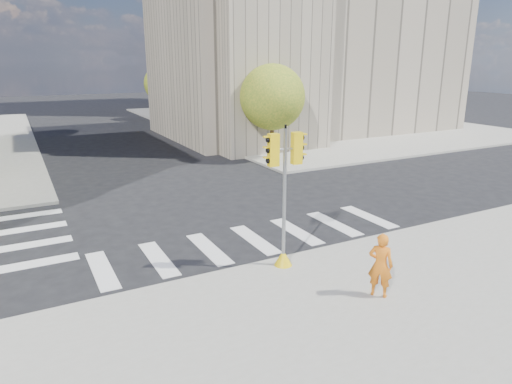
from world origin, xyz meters
TOP-DOWN VIEW (x-y plane):
  - ground at (0.00, 0.00)m, footprint 160.00×160.00m
  - sidewalk_far_right at (20.00, 26.00)m, footprint 28.00×40.00m
  - civic_building at (15.59, 19.12)m, footprint 26.00×16.00m
  - tree_re_near at (7.50, 10.00)m, footprint 4.20×4.20m
  - tree_re_mid at (7.50, 22.00)m, footprint 4.60×4.60m
  - tree_re_far at (7.50, 34.00)m, footprint 4.00×4.00m
  - lamp_near at (8.00, 14.00)m, footprint 0.35×0.18m
  - lamp_far at (8.00, 28.00)m, footprint 0.35×0.18m
  - traffic_signal at (-0.45, -4.60)m, footprint 1.07×0.56m
  - photographer at (0.85, -7.45)m, footprint 0.74×0.78m

SIDE VIEW (x-z plane):
  - ground at x=0.00m, z-range 0.00..0.00m
  - sidewalk_far_right at x=20.00m, z-range 0.00..0.15m
  - photographer at x=0.85m, z-range 0.15..1.95m
  - traffic_signal at x=-0.45m, z-range -0.19..4.20m
  - tree_re_far at x=7.50m, z-range 0.93..6.80m
  - tree_re_near at x=7.50m, z-range 0.97..7.13m
  - tree_re_mid at x=7.50m, z-range 1.02..7.68m
  - lamp_near at x=8.00m, z-range 0.52..8.63m
  - lamp_far at x=8.00m, z-range 0.52..8.63m
  - civic_building at x=15.59m, z-range -2.43..16.96m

